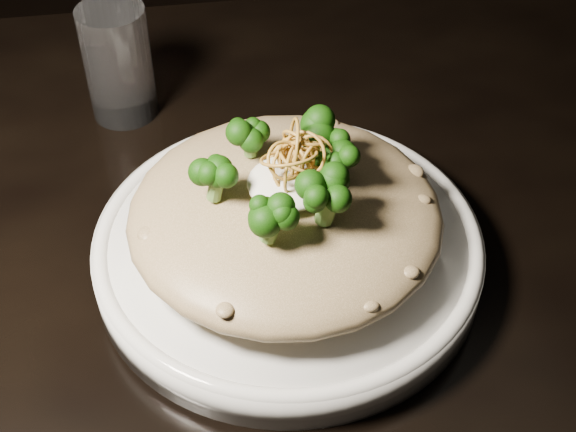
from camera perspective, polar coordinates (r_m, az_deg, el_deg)
The scene contains 7 objects.
table at distance 0.75m, azimuth -2.03°, elevation -5.65°, with size 1.10×0.80×0.75m.
plate at distance 0.65m, azimuth -0.00°, elevation -2.45°, with size 0.31×0.31×0.03m, color silver.
risotto at distance 0.62m, azimuth -0.21°, elevation 0.14°, with size 0.25×0.25×0.05m, color brown.
broccoli at distance 0.58m, azimuth -0.45°, elevation 3.50°, with size 0.13×0.13×0.05m, color black, non-canonical shape.
cheese at distance 0.59m, azimuth -0.00°, elevation 2.37°, with size 0.06×0.06×0.02m, color white.
shallots at distance 0.58m, azimuth 0.55°, elevation 4.86°, with size 0.06×0.06×0.04m, color olive, non-canonical shape.
drinking_glass at distance 0.81m, azimuth -11.98°, elevation 10.58°, with size 0.07×0.07×0.12m, color white.
Camera 1 is at (-0.05, -0.48, 1.24)m, focal length 50.00 mm.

